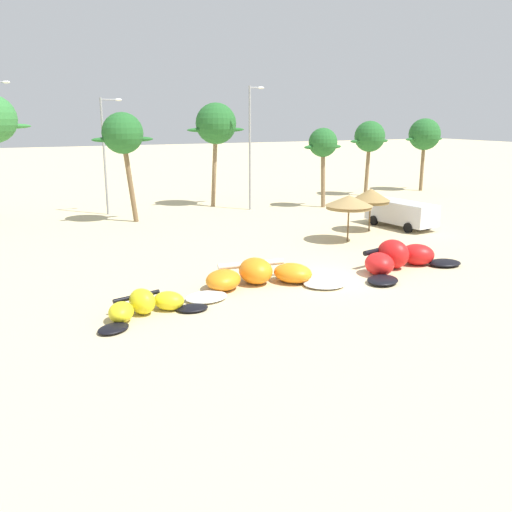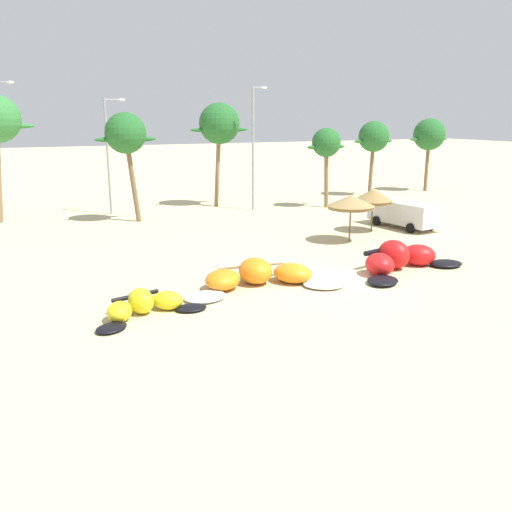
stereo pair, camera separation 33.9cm
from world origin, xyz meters
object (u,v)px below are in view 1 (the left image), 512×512
object	(u,v)px
palm_right	(424,135)
kite_left	(259,276)
palm_right_of_gap	(370,137)
lamppost_west_center	(106,151)
beach_umbrella_middle	(371,196)
palm_left_of_gap	(123,135)
kite_far_left	(146,306)
lamppost_east_center	(251,143)
parked_van	(400,212)
beach_umbrella_near_van	(349,202)
kite_left_of_center	(399,259)
palm_center_right	(323,144)
palm_center_left	(216,125)

from	to	relation	value
palm_right	kite_left	bearing A→B (deg)	-142.66
palm_right_of_gap	lamppost_west_center	world-z (taller)	lamppost_west_center
palm_right	lamppost_west_center	world-z (taller)	lamppost_west_center
kite_left	beach_umbrella_middle	size ratio (longest dim) A/B	2.71
palm_left_of_gap	kite_left	bearing A→B (deg)	-84.03
kite_far_left	palm_right	size ratio (longest dim) A/B	0.65
lamppost_east_center	parked_van	bearing A→B (deg)	-60.92
lamppost_east_center	kite_far_left	bearing A→B (deg)	-124.28
beach_umbrella_near_van	palm_right	distance (m)	27.36
beach_umbrella_middle	palm_left_of_gap	size ratio (longest dim) A/B	0.37
kite_left_of_center	lamppost_west_center	world-z (taller)	lamppost_west_center
palm_center_right	beach_umbrella_near_van	bearing A→B (deg)	-114.98
beach_umbrella_near_van	lamppost_east_center	bearing A→B (deg)	91.35
beach_umbrella_middle	palm_left_of_gap	world-z (taller)	palm_left_of_gap
parked_van	kite_left	bearing A→B (deg)	-151.21
kite_left_of_center	beach_umbrella_near_van	xyz separation A→B (m)	(1.42, 6.61, 1.94)
lamppost_west_center	lamppost_east_center	bearing A→B (deg)	-13.88
kite_left	lamppost_east_center	size ratio (longest dim) A/B	0.79
kite_left	lamppost_west_center	size ratio (longest dim) A/B	0.87
kite_left_of_center	beach_umbrella_near_van	world-z (taller)	beach_umbrella_near_van
palm_left_of_gap	palm_right	xyz separation A→B (m)	(32.19, 4.60, -0.61)
kite_left	lamppost_west_center	distance (m)	23.13
palm_left_of_gap	palm_right	distance (m)	32.53
kite_left	palm_left_of_gap	distance (m)	19.51
palm_left_of_gap	palm_right_of_gap	xyz separation A→B (m)	(24.77, 4.00, -0.72)
kite_left_of_center	kite_far_left	bearing A→B (deg)	-175.57
kite_left	palm_left_of_gap	xyz separation A→B (m)	(-1.93, 18.48, 5.92)
kite_left_of_center	palm_center_left	xyz separation A→B (m)	(-0.80, 23.29, 6.41)
parked_van	palm_left_of_gap	world-z (taller)	palm_left_of_gap
beach_umbrella_near_van	lamppost_west_center	distance (m)	20.36
palm_center_left	palm_right_of_gap	xyz separation A→B (m)	(15.93, -0.20, -1.31)
kite_left_of_center	beach_umbrella_near_van	bearing A→B (deg)	77.83
parked_van	lamppost_west_center	world-z (taller)	lamppost_west_center
kite_left	palm_left_of_gap	bearing A→B (deg)	95.97
parked_van	beach_umbrella_middle	bearing A→B (deg)	-174.86
palm_center_left	parked_van	bearing A→B (deg)	-60.09
parked_van	palm_right_of_gap	distance (m)	16.74
palm_center_left	palm_right_of_gap	size ratio (longest dim) A/B	1.21
beach_umbrella_middle	palm_right	bearing A→B (deg)	39.96
palm_right_of_gap	lamppost_east_center	size ratio (longest dim) A/B	0.72
kite_left	palm_right_of_gap	bearing A→B (deg)	44.55
palm_right	beach_umbrella_near_van	bearing A→B (deg)	-141.03
kite_left_of_center	lamppost_west_center	size ratio (longest dim) A/B	0.78
palm_left_of_gap	palm_right	bearing A→B (deg)	8.14
palm_right	lamppost_west_center	distance (m)	32.73
beach_umbrella_near_van	lamppost_west_center	world-z (taller)	lamppost_west_center
kite_left	palm_center_left	world-z (taller)	palm_center_left
beach_umbrella_near_van	palm_center_right	size ratio (longest dim) A/B	0.44
kite_left_of_center	lamppost_west_center	xyz separation A→B (m)	(-10.17, 23.14, 4.49)
kite_left_of_center	palm_right_of_gap	xyz separation A→B (m)	(15.13, 23.09, 5.10)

